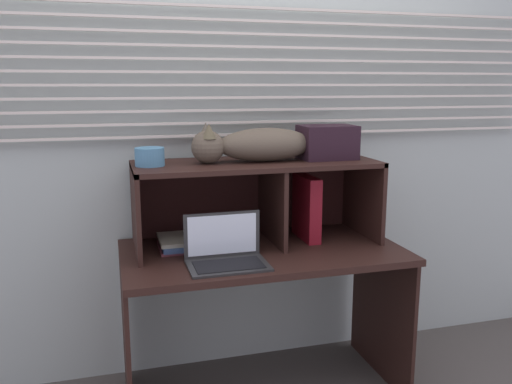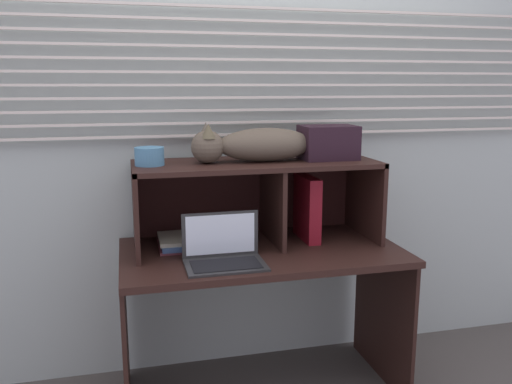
{
  "view_description": "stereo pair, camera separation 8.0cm",
  "coord_description": "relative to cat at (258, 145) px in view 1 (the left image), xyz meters",
  "views": [
    {
      "loc": [
        -0.66,
        -2.04,
        1.45
      ],
      "look_at": [
        0.0,
        0.29,
        0.95
      ],
      "focal_mm": 37.33,
      "sensor_mm": 36.0,
      "label": 1
    },
    {
      "loc": [
        -0.58,
        -2.06,
        1.45
      ],
      "look_at": [
        0.0,
        0.29,
        0.95
      ],
      "focal_mm": 37.33,
      "sensor_mm": 36.0,
      "label": 2
    }
  ],
  "objects": [
    {
      "name": "small_basket",
      "position": [
        -0.49,
        0.0,
        -0.04
      ],
      "size": [
        0.13,
        0.13,
        0.08
      ],
      "primitive_type": "cylinder",
      "color": "teal",
      "rests_on": "hutch_shelf_unit"
    },
    {
      "name": "desk",
      "position": [
        -0.01,
        -0.11,
        -0.61
      ],
      "size": [
        1.26,
        0.67,
        0.71
      ],
      "color": "black",
      "rests_on": "ground"
    },
    {
      "name": "back_panel_with_blinds",
      "position": [
        -0.01,
        0.26,
        0.08
      ],
      "size": [
        4.4,
        0.08,
        2.5
      ],
      "color": "#AFBBB3",
      "rests_on": "ground"
    },
    {
      "name": "hutch_shelf_unit",
      "position": [
        0.0,
        0.03,
        -0.19
      ],
      "size": [
        1.12,
        0.43,
        0.38
      ],
      "color": "black",
      "rests_on": "desk"
    },
    {
      "name": "storage_box",
      "position": [
        0.34,
        0.0,
        0.0
      ],
      "size": [
        0.26,
        0.18,
        0.16
      ],
      "primitive_type": "cube",
      "color": "black",
      "rests_on": "hutch_shelf_unit"
    },
    {
      "name": "binder_upright",
      "position": [
        0.24,
        0.0,
        -0.31
      ],
      "size": [
        0.06,
        0.24,
        0.31
      ],
      "primitive_type": "cube",
      "color": "maroon",
      "rests_on": "desk"
    },
    {
      "name": "book_stack",
      "position": [
        -0.36,
        0.0,
        -0.43
      ],
      "size": [
        0.2,
        0.23,
        0.05
      ],
      "color": "brown",
      "rests_on": "desk"
    },
    {
      "name": "laptop",
      "position": [
        -0.21,
        -0.26,
        -0.42
      ],
      "size": [
        0.33,
        0.22,
        0.2
      ],
      "color": "#2A2A2A",
      "rests_on": "desk"
    },
    {
      "name": "cat",
      "position": [
        0.0,
        0.0,
        0.0
      ],
      "size": [
        0.8,
        0.18,
        0.18
      ],
      "color": "brown",
      "rests_on": "hutch_shelf_unit"
    }
  ]
}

